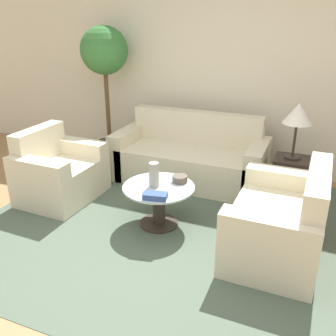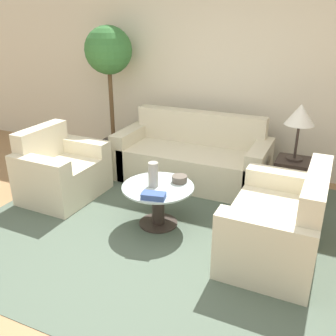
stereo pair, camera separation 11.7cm
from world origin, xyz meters
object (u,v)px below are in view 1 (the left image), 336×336
(armchair, at_px, (58,174))
(potted_plant, at_px, (105,63))
(book_stack, at_px, (155,196))
(sofa_main, at_px, (191,159))
(loveseat, at_px, (283,225))
(vase, at_px, (154,175))
(coffee_table, at_px, (159,200))
(bowl, at_px, (180,179))
(table_lamp, at_px, (298,115))

(armchair, xyz_separation_m, potted_plant, (-0.08, 1.35, 1.15))
(book_stack, bearing_deg, sofa_main, 84.69)
(armchair, relative_size, potted_plant, 0.50)
(armchair, xyz_separation_m, loveseat, (2.63, -0.16, -0.00))
(book_stack, bearing_deg, armchair, 153.11)
(potted_plant, bearing_deg, sofa_main, -9.96)
(armchair, relative_size, vase, 3.73)
(armchair, distance_m, book_stack, 1.53)
(sofa_main, xyz_separation_m, vase, (0.04, -1.26, 0.28))
(potted_plant, bearing_deg, book_stack, -48.50)
(coffee_table, xyz_separation_m, bowl, (0.16, 0.18, 0.19))
(sofa_main, xyz_separation_m, armchair, (-1.30, -1.10, 0.00))
(sofa_main, relative_size, loveseat, 1.59)
(armchair, height_order, loveseat, loveseat)
(sofa_main, relative_size, vase, 7.61)
(book_stack, bearing_deg, potted_plant, 119.85)
(armchair, xyz_separation_m, bowl, (1.54, 0.05, 0.19))
(loveseat, xyz_separation_m, book_stack, (-1.17, -0.24, 0.18))
(sofa_main, height_order, table_lamp, table_lamp)
(sofa_main, bearing_deg, book_stack, -83.66)
(armchair, height_order, vase, armchair)
(table_lamp, height_order, vase, table_lamp)
(potted_plant, bearing_deg, vase, -46.56)
(armchair, relative_size, book_stack, 3.92)
(coffee_table, xyz_separation_m, table_lamp, (1.19, 1.10, 0.75))
(potted_plant, distance_m, book_stack, 2.52)
(potted_plant, bearing_deg, bowl, -38.59)
(vase, bearing_deg, loveseat, -0.18)
(table_lamp, height_order, potted_plant, potted_plant)
(loveseat, height_order, table_lamp, table_lamp)
(coffee_table, bearing_deg, armchair, 174.52)
(armchair, height_order, potted_plant, potted_plant)
(armchair, bearing_deg, sofa_main, -48.07)
(table_lamp, relative_size, potted_plant, 0.33)
(loveseat, height_order, bowl, loveseat)
(bowl, bearing_deg, coffee_table, -131.50)
(table_lamp, distance_m, potted_plant, 2.71)
(coffee_table, distance_m, vase, 0.29)
(armchair, height_order, table_lamp, table_lamp)
(table_lamp, bearing_deg, armchair, -159.43)
(sofa_main, distance_m, armchair, 1.70)
(sofa_main, xyz_separation_m, coffee_table, (0.08, -1.24, -0.00))
(loveseat, distance_m, vase, 1.32)
(vase, bearing_deg, book_stack, -63.18)
(loveseat, height_order, coffee_table, loveseat)
(sofa_main, relative_size, armchair, 2.04)
(potted_plant, height_order, book_stack, potted_plant)
(coffee_table, height_order, bowl, bowl)
(potted_plant, xyz_separation_m, book_stack, (1.54, -1.74, -0.96))
(armchair, height_order, book_stack, armchair)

